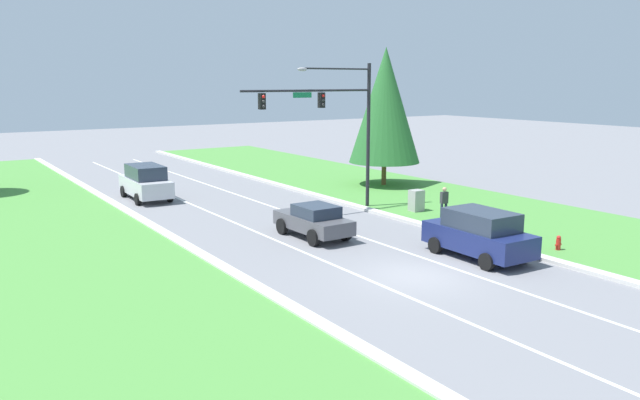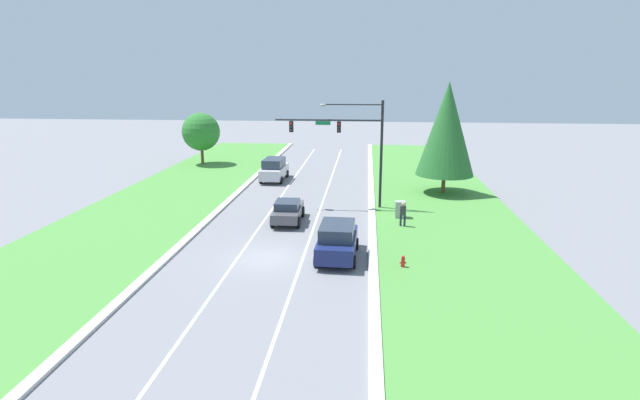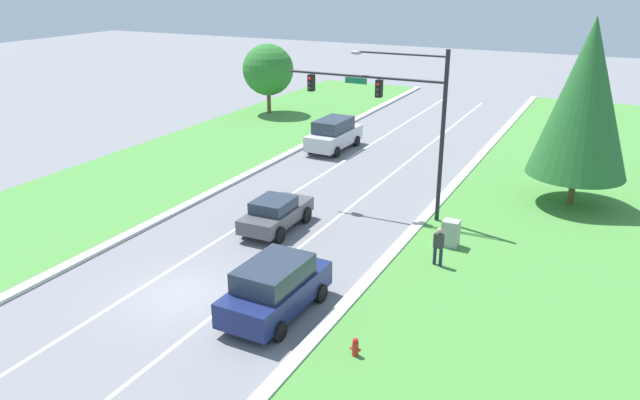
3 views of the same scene
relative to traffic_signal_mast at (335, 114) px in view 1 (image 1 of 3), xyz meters
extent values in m
plane|color=slate|center=(-4.00, -11.13, -5.35)|extent=(160.00, 160.00, 0.00)
cube|color=beige|center=(1.65, -11.13, -5.27)|extent=(0.50, 90.00, 0.15)
cube|color=beige|center=(-9.65, -11.13, -5.27)|extent=(0.50, 90.00, 0.15)
cube|color=#4C8E3D|center=(6.90, -11.13, -5.31)|extent=(10.00, 90.00, 0.08)
cube|color=#4C8E3D|center=(-14.90, -11.13, -5.31)|extent=(10.00, 90.00, 0.08)
cube|color=white|center=(-5.80, -11.13, -5.34)|extent=(0.14, 81.00, 0.01)
cube|color=white|center=(-2.20, -11.13, -5.34)|extent=(0.14, 81.00, 0.01)
cylinder|color=black|center=(2.25, 0.01, -1.34)|extent=(0.20, 0.20, 8.02)
cylinder|color=black|center=(-1.67, 0.01, 1.23)|extent=(7.83, 0.12, 0.12)
cube|color=#147042|center=(-2.06, 0.01, 1.01)|extent=(1.10, 0.04, 0.28)
cylinder|color=black|center=(0.09, 0.01, 2.35)|extent=(4.31, 0.09, 0.09)
ellipsoid|color=gray|center=(-2.06, 0.01, 2.30)|extent=(0.56, 0.28, 0.20)
cube|color=black|center=(-0.89, 0.01, 0.73)|extent=(0.28, 0.32, 0.80)
sphere|color=red|center=(-0.89, -0.16, 0.96)|extent=(0.16, 0.16, 0.16)
sphere|color=#2D2D2D|center=(-0.89, -0.16, 0.73)|extent=(0.16, 0.16, 0.16)
sphere|color=#2D2D2D|center=(-0.89, -0.16, 0.50)|extent=(0.16, 0.16, 0.16)
cube|color=black|center=(-4.41, 0.01, 0.73)|extent=(0.28, 0.32, 0.80)
sphere|color=red|center=(-4.41, -0.16, 0.96)|extent=(0.16, 0.16, 0.16)
sphere|color=#2D2D2D|center=(-4.41, -0.16, 0.73)|extent=(0.16, 0.16, 0.16)
sphere|color=#2D2D2D|center=(-4.41, -0.16, 0.50)|extent=(0.16, 0.16, 0.16)
cube|color=silver|center=(-7.51, 9.28, -4.52)|extent=(2.04, 5.02, 0.95)
cube|color=#283342|center=(-7.52, 9.15, -3.64)|extent=(1.80, 3.03, 0.81)
cylinder|color=black|center=(-6.54, 10.80, -5.00)|extent=(0.26, 0.70, 0.70)
cylinder|color=black|center=(-8.42, 10.84, -5.00)|extent=(0.26, 0.70, 0.70)
cylinder|color=black|center=(-6.61, 7.71, -5.00)|extent=(0.26, 0.70, 0.70)
cylinder|color=black|center=(-8.49, 7.75, -5.00)|extent=(0.26, 0.70, 0.70)
cube|color=#4C4C51|center=(-4.10, -4.16, -4.65)|extent=(1.83, 4.28, 0.64)
cube|color=#283342|center=(-4.09, -4.41, -4.06)|extent=(1.61, 1.94, 0.52)
cylinder|color=black|center=(-3.27, -2.82, -4.97)|extent=(0.25, 0.76, 0.75)
cylinder|color=black|center=(-4.98, -2.86, -4.97)|extent=(0.25, 0.76, 0.75)
cylinder|color=black|center=(-3.22, -5.46, -4.97)|extent=(0.25, 0.76, 0.75)
cylinder|color=black|center=(-4.93, -5.49, -4.97)|extent=(0.25, 0.76, 0.75)
cube|color=navy|center=(-0.33, -10.66, -4.56)|extent=(2.13, 4.66, 0.89)
cube|color=#283342|center=(-0.33, -10.78, -3.75)|extent=(1.88, 2.81, 0.74)
cylinder|color=black|center=(0.69, -9.26, -5.01)|extent=(0.26, 0.68, 0.68)
cylinder|color=black|center=(-1.27, -9.21, -5.01)|extent=(0.26, 0.68, 0.68)
cylinder|color=black|center=(0.61, -12.12, -5.01)|extent=(0.26, 0.68, 0.68)
cylinder|color=black|center=(-1.35, -12.06, -5.01)|extent=(0.26, 0.68, 0.68)
cube|color=#9E9E99|center=(3.60, -2.60, -4.73)|extent=(0.70, 0.60, 1.24)
cylinder|color=#232842|center=(3.52, -4.64, -4.93)|extent=(0.14, 0.14, 0.84)
cylinder|color=#232842|center=(3.78, -4.68, -4.93)|extent=(0.14, 0.14, 0.84)
cube|color=#333338|center=(3.65, -4.66, -4.21)|extent=(0.41, 0.28, 0.60)
sphere|color=tan|center=(3.65, -4.66, -3.77)|extent=(0.22, 0.22, 0.22)
cylinder|color=red|center=(3.19, -11.90, -5.07)|extent=(0.20, 0.20, 0.55)
sphere|color=red|center=(3.19, -11.90, -4.74)|extent=(0.18, 0.18, 0.18)
cylinder|color=red|center=(3.07, -11.90, -5.05)|extent=(0.10, 0.09, 0.09)
cylinder|color=red|center=(3.31, -11.90, -5.05)|extent=(0.10, 0.09, 0.09)
cylinder|color=brown|center=(7.68, 5.23, -4.53)|extent=(0.32, 0.32, 1.64)
cone|color=#28662D|center=(7.68, 5.23, 0.12)|extent=(4.78, 4.78, 7.65)
camera|label=1|loc=(-19.11, -27.57, 1.71)|focal=35.00mm
camera|label=2|loc=(1.15, -36.61, 4.58)|focal=28.00mm
camera|label=3|loc=(9.50, -27.03, 5.89)|focal=35.00mm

